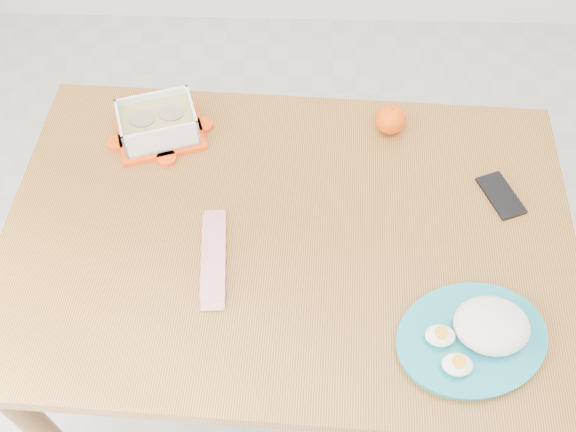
{
  "coord_description": "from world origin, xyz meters",
  "views": [
    {
      "loc": [
        -0.14,
        -0.72,
        1.92
      ],
      "look_at": [
        -0.16,
        0.06,
        0.81
      ],
      "focal_mm": 40.0,
      "sensor_mm": 36.0,
      "label": 1
    }
  ],
  "objects_px": {
    "rice_plate": "(479,333)",
    "smartphone": "(501,195)",
    "orange_fruit": "(391,119)",
    "dining_table": "(288,254)",
    "food_container": "(158,124)"
  },
  "relations": [
    {
      "from": "rice_plate",
      "to": "dining_table",
      "type": "bearing_deg",
      "value": 128.07
    },
    {
      "from": "rice_plate",
      "to": "smartphone",
      "type": "distance_m",
      "value": 0.37
    },
    {
      "from": "food_container",
      "to": "rice_plate",
      "type": "xyz_separation_m",
      "value": [
        0.7,
        -0.52,
        -0.02
      ]
    },
    {
      "from": "orange_fruit",
      "to": "dining_table",
      "type": "bearing_deg",
      "value": -127.87
    },
    {
      "from": "dining_table",
      "to": "food_container",
      "type": "relative_size",
      "value": 5.39
    },
    {
      "from": "rice_plate",
      "to": "smartphone",
      "type": "bearing_deg",
      "value": 54.28
    },
    {
      "from": "food_container",
      "to": "rice_plate",
      "type": "bearing_deg",
      "value": -54.63
    },
    {
      "from": "smartphone",
      "to": "orange_fruit",
      "type": "bearing_deg",
      "value": 119.32
    },
    {
      "from": "rice_plate",
      "to": "smartphone",
      "type": "height_order",
      "value": "rice_plate"
    },
    {
      "from": "dining_table",
      "to": "rice_plate",
      "type": "height_order",
      "value": "rice_plate"
    },
    {
      "from": "orange_fruit",
      "to": "rice_plate",
      "type": "bearing_deg",
      "value": -76.16
    },
    {
      "from": "rice_plate",
      "to": "orange_fruit",
      "type": "bearing_deg",
      "value": 84.81
    },
    {
      "from": "orange_fruit",
      "to": "smartphone",
      "type": "relative_size",
      "value": 0.58
    },
    {
      "from": "dining_table",
      "to": "orange_fruit",
      "type": "relative_size",
      "value": 17.71
    },
    {
      "from": "food_container",
      "to": "smartphone",
      "type": "bearing_deg",
      "value": -29.48
    }
  ]
}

